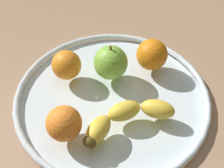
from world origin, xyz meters
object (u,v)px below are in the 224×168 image
Objects in this scene: fruit_bowl at (112,97)px; apple at (110,63)px; orange_front_right at (152,55)px; orange_back_right at (64,123)px; banana at (126,118)px; orange_back_left at (66,65)px.

apple is (0.16, -5.50, 4.44)cm from fruit_bowl.
orange_back_right is at bearing 43.51° from orange_front_right.
banana is 2.70× the size of orange_front_right.
orange_back_right is at bearing 59.24° from apple.
orange_back_right is (17.68, 16.79, -0.14)cm from orange_front_right.
apple is at bearing -99.93° from banana.
orange_front_right reaches higher than fruit_bowl.
orange_front_right is at bearing -138.88° from fruit_bowl.
orange_back_left is (8.95, -0.21, -0.47)cm from apple.
orange_front_right is 24.38cm from orange_back_right.
banana is 11.15cm from orange_back_right.
orange_front_right is (-8.86, -7.73, 4.22)cm from fruit_bowl.
orange_back_left is at bearing 6.41° from orange_front_right.
apple is at bearing 178.65° from orange_back_left.
orange_front_right is at bearing -166.11° from apple.
orange_back_left is at bearing -88.90° from orange_back_right.
orange_front_right is (-6.76, -15.04, 1.55)cm from banana.
orange_back_left is at bearing -32.09° from fruit_bowl.
orange_back_right reaches higher than fruit_bowl.
banana is (-2.10, 7.31, 2.68)cm from fruit_bowl.
apple is 1.18× the size of orange_front_right.
orange_back_right is (10.93, 1.75, 1.40)cm from banana.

